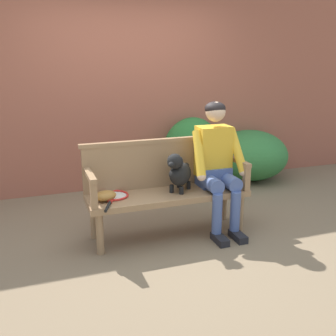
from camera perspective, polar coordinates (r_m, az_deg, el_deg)
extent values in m
plane|color=#7A664C|center=(4.12, 0.00, -9.52)|extent=(40.00, 40.00, 0.00)
cube|color=#9E5642|center=(5.49, -6.42, 10.91)|extent=(8.00, 0.30, 2.61)
ellipsoid|color=#337538|center=(5.94, 11.67, 1.84)|extent=(1.09, 1.07, 0.72)
ellipsoid|color=#1E5B23|center=(5.51, 1.96, 0.71)|extent=(1.00, 0.78, 0.66)
ellipsoid|color=#286B2D|center=(5.56, 3.49, 2.40)|extent=(0.84, 0.63, 0.95)
cube|color=#93704C|center=(3.96, 0.00, -3.90)|extent=(1.60, 0.48, 0.06)
cylinder|color=#93704C|center=(3.72, -9.74, -9.32)|extent=(0.07, 0.07, 0.40)
cylinder|color=#93704C|center=(4.17, 10.30, -6.48)|extent=(0.07, 0.07, 0.40)
cylinder|color=#93704C|center=(4.05, -10.64, -7.23)|extent=(0.07, 0.07, 0.40)
cylinder|color=#93704C|center=(4.47, 8.02, -4.86)|extent=(0.07, 0.07, 0.40)
cube|color=#93704C|center=(4.07, -0.99, 0.49)|extent=(1.60, 0.05, 0.46)
cube|color=#93704C|center=(4.01, -1.00, 3.94)|extent=(1.64, 0.06, 0.04)
cube|color=#93704C|center=(3.55, -10.60, -3.97)|extent=(0.06, 0.06, 0.24)
cube|color=#93704C|center=(3.70, -11.21, -0.92)|extent=(0.06, 0.48, 0.04)
cube|color=#93704C|center=(4.05, 11.19, -1.52)|extent=(0.06, 0.06, 0.24)
cube|color=#93704C|center=(4.18, 9.91, 1.08)|extent=(0.06, 0.48, 0.04)
cube|color=black|center=(3.98, 7.45, -10.12)|extent=(0.10, 0.24, 0.07)
cylinder|color=#475B93|center=(3.94, 7.05, -6.51)|extent=(0.10, 0.10, 0.41)
cylinder|color=#475B93|center=(3.98, 6.19, -2.20)|extent=(0.15, 0.31, 0.15)
cube|color=black|center=(4.06, 10.01, -9.64)|extent=(0.10, 0.24, 0.07)
cylinder|color=#475B93|center=(4.03, 9.61, -6.11)|extent=(0.10, 0.10, 0.41)
cylinder|color=#475B93|center=(4.07, 8.74, -1.89)|extent=(0.15, 0.31, 0.15)
cube|color=#475B93|center=(4.15, 6.53, -1.16)|extent=(0.32, 0.24, 0.20)
cube|color=gold|center=(4.10, 6.52, 2.39)|extent=(0.34, 0.22, 0.52)
cylinder|color=gold|center=(3.91, 4.49, 2.07)|extent=(0.14, 0.32, 0.45)
sphere|color=#DBB28E|center=(3.85, 4.84, -1.23)|extent=(0.09, 0.09, 0.09)
cylinder|color=gold|center=(4.09, 9.88, 2.51)|extent=(0.14, 0.32, 0.45)
sphere|color=#DBB28E|center=(4.06, 10.78, -0.58)|extent=(0.09, 0.09, 0.09)
sphere|color=#DBB28E|center=(4.01, 6.83, 8.03)|extent=(0.20, 0.20, 0.20)
ellipsoid|color=black|center=(4.02, 6.78, 8.47)|extent=(0.21, 0.21, 0.14)
cylinder|color=black|center=(3.93, 0.51, -3.00)|extent=(0.04, 0.04, 0.08)
cylinder|color=black|center=(3.89, 1.94, -3.22)|extent=(0.04, 0.04, 0.08)
cylinder|color=black|center=(4.08, 1.58, -2.28)|extent=(0.04, 0.04, 0.08)
cylinder|color=black|center=(4.04, 2.96, -2.49)|extent=(0.04, 0.04, 0.08)
ellipsoid|color=black|center=(3.94, 1.77, -0.84)|extent=(0.34, 0.34, 0.23)
sphere|color=black|center=(3.85, 1.14, -0.95)|extent=(0.14, 0.14, 0.14)
sphere|color=black|center=(3.78, 0.97, 0.98)|extent=(0.15, 0.15, 0.15)
ellipsoid|color=black|center=(3.73, 0.54, 0.53)|extent=(0.10, 0.10, 0.05)
ellipsoid|color=black|center=(3.82, 0.19, 0.98)|extent=(0.06, 0.06, 0.11)
ellipsoid|color=black|center=(3.77, 1.89, 0.77)|extent=(0.06, 0.06, 0.11)
sphere|color=black|center=(4.05, 2.59, 0.30)|extent=(0.07, 0.07, 0.07)
torus|color=red|center=(3.87, -7.81, -3.91)|extent=(0.38, 0.38, 0.02)
cylinder|color=silver|center=(3.87, -7.81, -4.00)|extent=(0.25, 0.25, 0.00)
cube|color=red|center=(3.72, -8.24, -4.70)|extent=(0.06, 0.08, 0.02)
cylinder|color=black|center=(3.59, -8.63, -5.49)|extent=(0.11, 0.21, 0.03)
ellipsoid|color=#9E6B2D|center=(3.76, -9.00, -3.96)|extent=(0.27, 0.24, 0.09)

